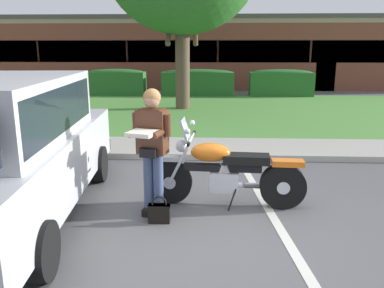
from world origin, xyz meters
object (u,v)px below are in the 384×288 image
handbag (159,212)px  hedge_center_right (281,83)px  brick_building (217,52)px  parked_suv_adjacent (1,149)px  hedge_left (116,82)px  motorcycle (231,173)px  hedge_center_left (198,82)px  rider_person (152,143)px

handbag → hedge_center_right: (3.80, 13.32, 0.51)m
hedge_center_right → handbag: bearing=-105.9°
hedge_center_right → brick_building: bearing=112.2°
parked_suv_adjacent → brick_building: brick_building is taller
hedge_left → brick_building: (4.67, 6.92, 1.26)m
hedge_left → handbag: bearing=-74.5°
parked_suv_adjacent → hedge_center_right: size_ratio=1.77×
motorcycle → parked_suv_adjacent: parked_suv_adjacent is taller
hedge_left → hedge_center_left: bearing=-0.0°
rider_person → parked_suv_adjacent: (-1.89, -0.24, -0.05)m
rider_person → brick_building: brick_building is taller
hedge_center_left → rider_person: bearing=-90.7°
parked_suv_adjacent → motorcycle: bearing=12.0°
hedge_center_left → brick_building: brick_building is taller
motorcycle → handbag: size_ratio=6.23×
motorcycle → brick_building: (0.03, 19.64, 1.42)m
motorcycle → hedge_center_left: motorcycle is taller
handbag → hedge_center_left: size_ratio=0.11×
hedge_center_left → hedge_center_right: 3.75m
hedge_left → brick_building: 8.45m
motorcycle → hedge_center_left: bearing=94.0°
rider_person → brick_building: size_ratio=0.06×
motorcycle → hedge_center_right: (2.85, 12.71, 0.16)m
hedge_center_left → motorcycle: bearing=-86.0°
brick_building → handbag: bearing=-92.8°
motorcycle → hedge_left: motorcycle is taller
handbag → rider_person: bearing=115.8°
hedge_left → hedge_center_right: same height
hedge_center_right → rider_person: bearing=-106.6°
hedge_center_right → brick_building: size_ratio=0.10×
hedge_center_right → brick_building: (-2.82, 6.92, 1.26)m
handbag → brick_building: bearing=87.2°
hedge_left → hedge_center_right: size_ratio=0.94×
brick_building → hedge_left: bearing=-124.0°
parked_suv_adjacent → brick_building: bearing=81.6°
brick_building → rider_person: bearing=-93.1°
hedge_left → hedge_center_left: 3.75m
motorcycle → parked_suv_adjacent: size_ratio=0.45×
hedge_left → hedge_center_left: size_ratio=0.81×
handbag → brick_building: brick_building is taller
parked_suv_adjacent → hedge_center_left: (2.05, 13.34, -0.30)m
handbag → brick_building: 20.35m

